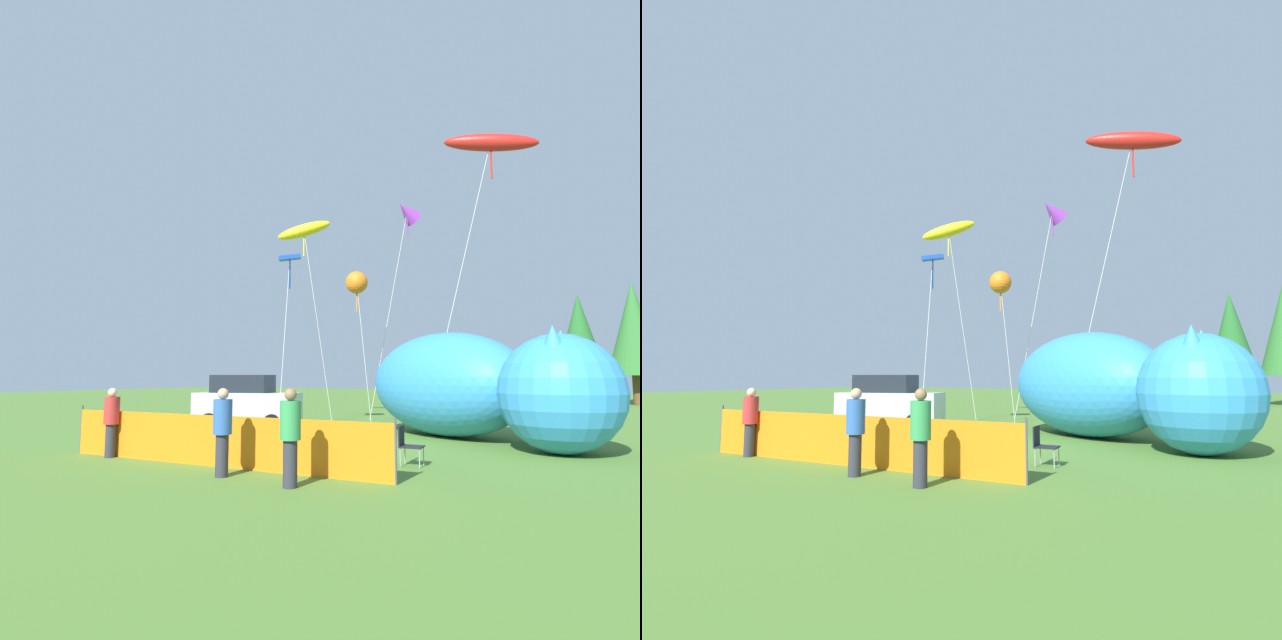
% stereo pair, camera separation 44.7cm
% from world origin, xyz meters
% --- Properties ---
extents(ground_plane, '(120.00, 120.00, 0.00)m').
position_xyz_m(ground_plane, '(0.00, 0.00, 0.00)').
color(ground_plane, '#4C752D').
extents(parked_car, '(4.30, 2.88, 2.09)m').
position_xyz_m(parked_car, '(-4.33, 2.48, 1.03)').
color(parked_car, '#B7BCC1').
rests_on(parked_car, ground).
extents(folding_chair, '(0.59, 0.59, 0.90)m').
position_xyz_m(folding_chair, '(3.97, -1.52, 0.52)').
color(folding_chair, black).
rests_on(folding_chair, ground).
extents(inflatable_cat, '(9.36, 7.18, 3.55)m').
position_xyz_m(inflatable_cat, '(3.85, 3.93, 1.64)').
color(inflatable_cat, '#338CD8').
rests_on(inflatable_cat, ground).
extents(safety_fence, '(8.80, 0.94, 1.26)m').
position_xyz_m(safety_fence, '(0.20, -4.00, 0.57)').
color(safety_fence, orange).
rests_on(safety_fence, ground).
extents(spectator_in_white_shirt, '(0.39, 0.39, 1.80)m').
position_xyz_m(spectator_in_white_shirt, '(1.25, -4.77, 0.98)').
color(spectator_in_white_shirt, '#2D2D38').
rests_on(spectator_in_white_shirt, ground).
extents(spectator_in_green_shirt, '(0.40, 0.40, 1.82)m').
position_xyz_m(spectator_in_green_shirt, '(3.02, -4.83, 0.99)').
color(spectator_in_green_shirt, '#2D2D38').
rests_on(spectator_in_green_shirt, ground).
extents(spectator_in_grey_shirt, '(0.38, 0.38, 1.74)m').
position_xyz_m(spectator_in_grey_shirt, '(-2.85, -4.48, 0.95)').
color(spectator_in_grey_shirt, '#2D2D38').
rests_on(spectator_in_grey_shirt, ground).
extents(kite_purple_delta, '(1.89, 3.30, 11.28)m').
position_xyz_m(kite_purple_delta, '(-1.07, 11.09, 10.51)').
color(kite_purple_delta, silver).
rests_on(kite_purple_delta, ground).
extents(kite_yellow_hero, '(2.65, 1.89, 9.85)m').
position_xyz_m(kite_yellow_hero, '(-4.85, 7.15, 9.13)').
color(kite_yellow_hero, silver).
rests_on(kite_yellow_hero, ground).
extents(kite_blue_box, '(1.25, 1.53, 7.10)m').
position_xyz_m(kite_blue_box, '(-3.27, 3.79, 6.79)').
color(kite_blue_box, silver).
rests_on(kite_blue_box, ground).
extents(kite_red_lizard, '(4.35, 1.61, 10.68)m').
position_xyz_m(kite_red_lizard, '(4.72, 4.56, 10.08)').
color(kite_red_lizard, silver).
rests_on(kite_red_lizard, ground).
extents(kite_orange_flower, '(1.08, 1.00, 6.70)m').
position_xyz_m(kite_orange_flower, '(-1.79, 6.84, 6.19)').
color(kite_orange_flower, silver).
rests_on(kite_orange_flower, ground).
extents(horizon_tree_west, '(3.82, 3.82, 9.11)m').
position_xyz_m(horizon_tree_west, '(4.53, 35.37, 5.59)').
color(horizon_tree_west, brown).
rests_on(horizon_tree_west, ground).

